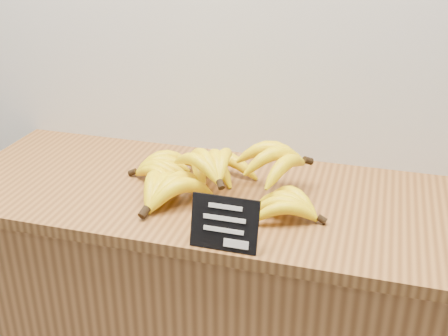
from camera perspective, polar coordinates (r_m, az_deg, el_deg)
counter_top at (r=1.42m, az=0.56°, el=-3.02°), size 1.43×0.54×0.03m
chalkboard_sign at (r=1.17m, az=0.03°, el=-5.68°), size 0.14×0.04×0.11m
banana_pile at (r=1.39m, az=-0.84°, el=-0.69°), size 0.53×0.38×0.12m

